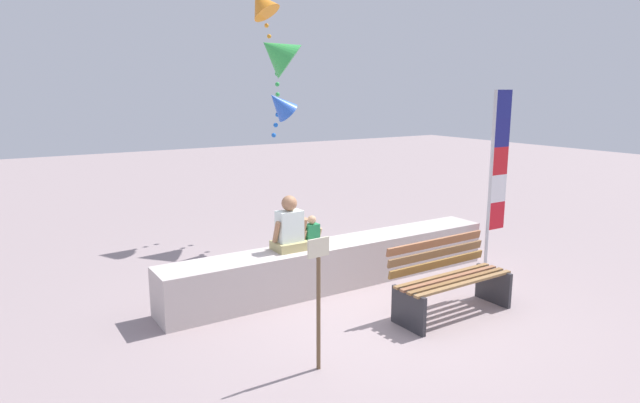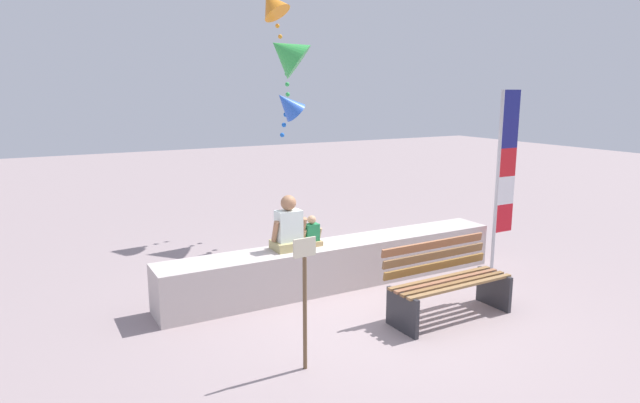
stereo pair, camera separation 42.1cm
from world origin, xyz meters
TOP-DOWN VIEW (x-y plane):
  - ground_plane at (0.00, 0.00)m, footprint 40.00×40.00m
  - seawall_ledge at (0.00, 0.96)m, footprint 5.01×0.60m
  - park_bench at (0.60, -0.57)m, footprint 1.58×0.64m
  - person_adult at (-0.73, 0.99)m, footprint 0.47×0.35m
  - person_child at (-0.39, 0.99)m, footprint 0.27×0.20m
  - flag_banner at (2.53, 0.42)m, footprint 0.38×0.05m
  - kite_blue at (0.30, 3.14)m, footprint 0.63×0.57m
  - kite_orange at (0.48, 4.12)m, footprint 0.81×0.84m
  - kite_green at (0.51, 3.62)m, footprint 1.10×1.04m
  - sign_post at (-1.47, -0.89)m, footprint 0.24×0.04m

SIDE VIEW (x-z plane):
  - ground_plane at x=0.00m, z-range 0.00..0.00m
  - seawall_ledge at x=0.00m, z-range 0.00..0.62m
  - park_bench at x=0.60m, z-range -0.03..0.86m
  - sign_post at x=-1.47m, z-range 0.12..1.44m
  - person_child at x=-0.39m, z-range 0.57..0.99m
  - person_adult at x=-0.73m, z-range 0.54..1.26m
  - flag_banner at x=2.53m, z-range 0.18..2.86m
  - kite_blue at x=0.30m, z-range 2.00..2.88m
  - kite_green at x=0.51m, z-range 2.71..3.92m
  - kite_orange at x=0.48m, z-range 3.65..4.72m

